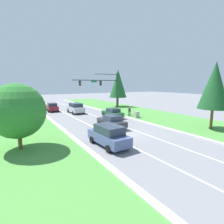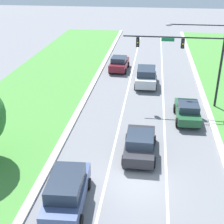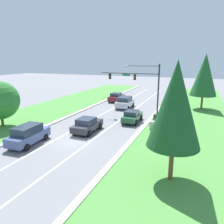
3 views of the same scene
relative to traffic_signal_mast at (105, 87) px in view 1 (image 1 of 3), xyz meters
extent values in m
plane|color=slate|center=(-3.86, -11.67, -5.07)|extent=(160.00, 160.00, 0.00)
cube|color=beige|center=(1.79, -11.67, -4.99)|extent=(0.50, 90.00, 0.15)
cube|color=beige|center=(-9.51, -11.67, -4.99)|extent=(0.50, 90.00, 0.15)
cube|color=#4C8E3D|center=(7.04, -11.67, -5.03)|extent=(10.00, 90.00, 0.08)
cube|color=#4C8E3D|center=(-14.76, -11.67, -5.03)|extent=(10.00, 90.00, 0.08)
cube|color=white|center=(-5.66, -11.67, -5.07)|extent=(0.14, 81.00, 0.01)
cube|color=white|center=(-2.06, -11.67, -5.07)|extent=(0.14, 81.00, 0.01)
cylinder|color=black|center=(2.50, 0.01, -1.30)|extent=(0.20, 0.20, 7.53)
cylinder|color=black|center=(-1.70, 0.01, 1.10)|extent=(8.41, 0.12, 0.12)
cube|color=#147042|center=(-2.12, 0.01, 0.88)|extent=(1.10, 0.04, 0.28)
cylinder|color=black|center=(0.19, 0.01, 2.16)|extent=(4.62, 0.09, 0.09)
ellipsoid|color=gray|center=(-2.12, 0.01, 2.11)|extent=(0.56, 0.28, 0.20)
cube|color=black|center=(-0.86, 0.01, 0.60)|extent=(0.28, 0.32, 0.80)
sphere|color=#2D2D2D|center=(-0.86, -0.16, 0.84)|extent=(0.16, 0.16, 0.16)
sphere|color=yellow|center=(-0.86, -0.16, 0.60)|extent=(0.16, 0.16, 0.16)
sphere|color=#2D2D2D|center=(-0.86, -0.16, 0.37)|extent=(0.16, 0.16, 0.16)
cube|color=black|center=(-4.64, 0.01, 0.60)|extent=(0.28, 0.32, 0.80)
sphere|color=#2D2D2D|center=(-4.64, -0.16, 0.84)|extent=(0.16, 0.16, 0.16)
sphere|color=yellow|center=(-4.64, -0.16, 0.60)|extent=(0.16, 0.16, 0.16)
sphere|color=#2D2D2D|center=(-4.64, -0.16, 0.37)|extent=(0.16, 0.16, 0.16)
cube|color=maroon|center=(-7.26, 9.50, -4.35)|extent=(2.09, 4.40, 0.78)
cube|color=#283342|center=(-7.27, 9.24, -3.67)|extent=(1.79, 2.02, 0.60)
cylinder|color=black|center=(-6.27, 10.79, -4.74)|extent=(0.27, 0.66, 0.65)
cylinder|color=black|center=(-8.13, 10.88, -4.74)|extent=(0.27, 0.66, 0.65)
cylinder|color=black|center=(-6.39, 8.12, -4.74)|extent=(0.27, 0.66, 0.65)
cylinder|color=black|center=(-8.25, 8.20, -4.74)|extent=(0.27, 0.66, 0.65)
cube|color=silver|center=(-3.88, 4.72, -4.28)|extent=(2.12, 4.56, 0.91)
cube|color=#283342|center=(-3.88, 4.61, -3.48)|extent=(1.89, 2.74, 0.69)
cylinder|color=black|center=(-2.87, 6.14, -4.74)|extent=(0.25, 0.67, 0.66)
cylinder|color=black|center=(-4.91, 6.12, -4.74)|extent=(0.25, 0.67, 0.66)
cylinder|color=black|center=(-2.85, 3.32, -4.74)|extent=(0.25, 0.67, 0.66)
cylinder|color=black|center=(-4.88, 3.31, -4.74)|extent=(0.25, 0.67, 0.66)
cube|color=#235633|center=(-0.22, -2.91, -4.37)|extent=(1.87, 4.34, 0.65)
cube|color=#283342|center=(-0.21, -3.17, -3.76)|extent=(1.65, 1.97, 0.57)
cylinder|color=black|center=(0.63, -1.56, -4.70)|extent=(0.25, 0.75, 0.74)
cylinder|color=black|center=(-1.12, -1.59, -4.70)|extent=(0.25, 0.75, 0.74)
cylinder|color=black|center=(0.69, -4.23, -4.70)|extent=(0.25, 0.75, 0.74)
cylinder|color=black|center=(-1.07, -4.27, -4.70)|extent=(0.25, 0.75, 0.74)
cube|color=#475684|center=(-7.40, -14.11, -4.31)|extent=(2.11, 4.72, 0.85)
cube|color=#283342|center=(-7.39, -14.22, -3.51)|extent=(1.83, 2.86, 0.74)
cylinder|color=black|center=(-6.56, -12.63, -4.74)|extent=(0.28, 0.67, 0.66)
cylinder|color=black|center=(-8.39, -12.73, -4.74)|extent=(0.28, 0.67, 0.66)
cylinder|color=black|center=(-6.41, -15.49, -4.74)|extent=(0.28, 0.67, 0.66)
cylinder|color=black|center=(-8.23, -15.59, -4.74)|extent=(0.28, 0.67, 0.66)
cube|color=#28282D|center=(-3.83, -8.64, -4.36)|extent=(1.95, 4.48, 0.71)
cube|color=#283342|center=(-3.83, -8.91, -3.70)|extent=(1.75, 2.02, 0.61)
cylinder|color=black|center=(-2.88, -7.25, -4.72)|extent=(0.24, 0.70, 0.70)
cylinder|color=black|center=(-4.78, -7.26, -4.72)|extent=(0.24, 0.70, 0.70)
cylinder|color=black|center=(-2.87, -10.03, -4.72)|extent=(0.24, 0.70, 0.70)
cylinder|color=black|center=(-4.77, -10.03, -4.72)|extent=(0.24, 0.70, 0.70)
cube|color=#9E9E99|center=(3.04, -5.21, -4.54)|extent=(0.70, 0.60, 1.06)
cylinder|color=#232842|center=(2.75, -3.45, -4.65)|extent=(0.14, 0.14, 0.84)
cylinder|color=#232842|center=(3.01, -3.47, -4.65)|extent=(0.14, 0.14, 0.84)
cube|color=#333338|center=(2.88, -3.46, -3.93)|extent=(0.39, 0.24, 0.60)
sphere|color=tan|center=(2.88, -3.46, -3.49)|extent=(0.22, 0.22, 0.22)
cylinder|color=red|center=(4.63, -2.77, -4.79)|extent=(0.20, 0.20, 0.55)
sphere|color=red|center=(4.63, -2.77, -4.46)|extent=(0.18, 0.18, 0.18)
cylinder|color=red|center=(4.51, -2.77, -4.77)|extent=(0.10, 0.09, 0.09)
cylinder|color=red|center=(4.75, -2.77, -4.77)|extent=(0.10, 0.09, 0.09)
cylinder|color=brown|center=(6.45, -15.55, -3.79)|extent=(0.32, 0.32, 2.56)
cone|color=#194C23|center=(6.45, -15.55, 0.31)|extent=(3.53, 3.53, 5.65)
cylinder|color=brown|center=(-14.33, -11.06, -4.26)|extent=(0.32, 0.32, 1.62)
sphere|color=#2D752D|center=(-14.33, -11.06, -1.72)|extent=(4.59, 4.59, 4.59)
cylinder|color=brown|center=(8.19, 8.45, -3.91)|extent=(0.32, 0.32, 2.32)
cone|color=#1E5628|center=(8.19, 8.45, 0.58)|extent=(4.16, 4.16, 6.66)
camera|label=1|loc=(-14.94, -27.34, 0.50)|focal=28.00mm
camera|label=2|loc=(-3.32, -26.70, 6.77)|focal=50.00mm
camera|label=3|loc=(7.88, -29.72, 3.21)|focal=35.00mm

